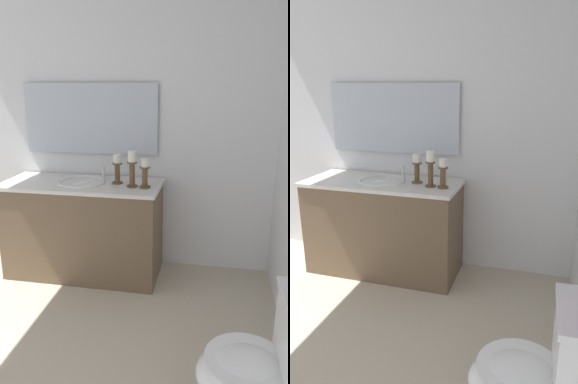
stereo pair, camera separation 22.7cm
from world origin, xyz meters
TOP-DOWN VIEW (x-y plane):
  - floor at (0.00, 0.00)m, footprint 2.48×2.92m
  - wall_left at (-1.24, 0.00)m, footprint 0.04×2.92m
  - vanity_cabinet at (-0.92, -0.16)m, footprint 0.58×1.35m
  - sink_basin at (-0.92, -0.16)m, footprint 0.40×0.40m
  - mirror at (-1.20, -0.16)m, footprint 0.02×1.20m
  - candle_holder_tall at (-0.85, 0.39)m, footprint 0.09×0.09m
  - candle_holder_short at (-0.86, 0.29)m, footprint 0.09×0.09m
  - candle_holder_mid at (-0.94, 0.14)m, footprint 0.09×0.09m
  - toilet at (0.46, 1.18)m, footprint 0.39×0.54m

SIDE VIEW (x-z plane):
  - floor at x=0.00m, z-range -0.02..0.00m
  - toilet at x=0.46m, z-range -0.01..0.74m
  - vanity_cabinet at x=-0.92m, z-range 0.00..0.83m
  - sink_basin at x=-0.92m, z-range 0.67..0.91m
  - candle_holder_tall at x=-0.85m, z-range 0.83..1.07m
  - candle_holder_mid at x=-0.94m, z-range 0.83..1.07m
  - candle_holder_short at x=-0.86m, z-range 0.84..1.13m
  - wall_left at x=-1.24m, z-range 0.00..2.45m
  - mirror at x=-1.20m, z-range 1.03..1.63m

